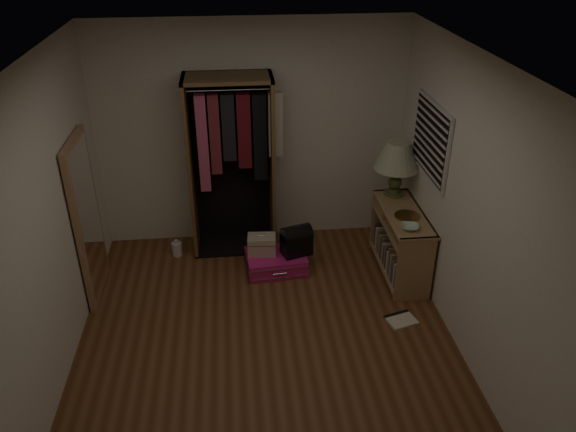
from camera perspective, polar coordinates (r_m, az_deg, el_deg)
The scene contains 13 objects.
ground at distance 5.40m, azimuth -2.16°, elevation -12.53°, with size 4.00×4.00×0.00m, color #5A3319.
room_walls at distance 4.59m, azimuth -1.60°, elevation 2.13°, with size 3.52×4.02×2.60m.
console_bookshelf at distance 6.25m, azimuth 11.25°, elevation -2.32°, with size 0.42×1.12×0.75m.
open_wardrobe at distance 6.28m, azimuth -5.47°, elevation 6.66°, with size 1.05×0.50×2.05m.
floor_mirror at distance 5.92m, azimuth -19.72°, elevation -0.32°, with size 0.06×0.80×1.70m.
pink_suitcase at distance 6.28m, azimuth -1.23°, elevation -4.68°, with size 0.70×0.54×0.20m.
train_case at distance 6.20m, azimuth -2.69°, elevation -2.91°, with size 0.33×0.24×0.23m.
black_bag at distance 6.14m, azimuth 0.87°, elevation -2.41°, with size 0.36×0.29×0.35m.
table_lamp at distance 6.21m, azimuth 11.06°, elevation 5.93°, with size 0.66×0.66×0.62m.
brass_tray at distance 5.96m, azimuth 12.00°, elevation 0.01°, with size 0.33×0.33×0.02m.
ceramic_bowl at distance 5.72m, azimuth 12.26°, elevation -1.11°, with size 0.18×0.18×0.04m, color #B1D4B2.
white_jug at distance 6.67m, azimuth -11.22°, elevation -3.27°, with size 0.15×0.15×0.20m.
floor_book at distance 5.72m, azimuth 11.35°, elevation -10.23°, with size 0.32×0.29×0.03m.
Camera 1 is at (-0.23, -4.06, 3.55)m, focal length 35.00 mm.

